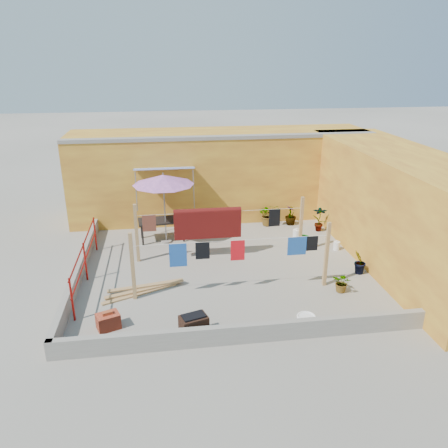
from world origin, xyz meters
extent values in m
plane|color=#9E998E|center=(0.00, 0.00, 0.00)|extent=(80.00, 80.00, 0.00)
cube|color=gold|center=(0.50, 4.70, 1.60)|extent=(11.00, 2.40, 3.20)
cube|color=gray|center=(0.50, 3.65, 3.15)|extent=(11.00, 0.35, 0.12)
cube|color=#2D51B2|center=(-1.60, 3.15, 2.25)|extent=(2.00, 0.79, 0.22)
cylinder|color=gray|center=(-2.55, 2.78, 1.60)|extent=(0.03, 0.30, 1.28)
cylinder|color=gray|center=(-0.65, 2.78, 1.60)|extent=(0.03, 0.30, 1.28)
cube|color=gold|center=(5.20, 0.00, 1.60)|extent=(2.40, 9.00, 3.20)
cube|color=gray|center=(0.00, -3.58, 0.22)|extent=(8.30, 0.16, 0.44)
cube|color=gray|center=(-4.08, 0.00, 0.22)|extent=(0.16, 7.30, 0.44)
cylinder|color=#A71510|center=(-3.85, -2.20, 0.55)|extent=(0.05, 0.05, 1.10)
cylinder|color=#A71510|center=(-3.85, -0.20, 0.55)|extent=(0.05, 0.05, 1.10)
cylinder|color=#A71510|center=(-3.85, 1.80, 0.55)|extent=(0.05, 0.05, 1.10)
cylinder|color=#A71510|center=(-3.85, -0.20, 1.05)|extent=(0.04, 4.20, 0.04)
cylinder|color=#A71510|center=(-3.85, -0.20, 0.60)|extent=(0.04, 4.20, 0.04)
cube|color=tan|center=(-2.50, -1.40, 0.90)|extent=(0.09, 0.09, 1.80)
cube|color=tan|center=(2.50, -1.40, 0.90)|extent=(0.09, 0.09, 1.80)
cube|color=tan|center=(2.50, 0.80, 0.90)|extent=(0.09, 0.09, 1.80)
cube|color=tan|center=(-2.50, 0.80, 0.90)|extent=(0.09, 0.09, 1.80)
cylinder|color=silver|center=(0.00, -1.40, 1.45)|extent=(5.00, 0.01, 0.01)
cylinder|color=silver|center=(0.00, 0.80, 1.45)|extent=(5.00, 0.01, 0.01)
cube|color=#4D0E0C|center=(-0.40, 0.80, 1.07)|extent=(2.01, 0.22, 0.85)
cube|color=black|center=(1.65, 0.80, 1.18)|extent=(0.35, 0.02, 0.55)
cube|color=brown|center=(-2.12, 0.80, 1.20)|extent=(0.39, 0.02, 0.51)
cube|color=#1D4C9F|center=(-1.37, -1.40, 1.14)|extent=(0.44, 0.02, 0.62)
cube|color=black|center=(-0.76, -1.40, 1.22)|extent=(0.36, 0.02, 0.45)
cube|color=red|center=(0.13, -1.40, 1.17)|extent=(0.36, 0.02, 0.55)
cube|color=#1D4C9F|center=(1.68, -1.40, 1.20)|extent=(0.49, 0.02, 0.50)
cube|color=black|center=(2.08, -1.40, 1.25)|extent=(0.30, 0.02, 0.40)
cylinder|color=gray|center=(-1.65, 2.15, 0.03)|extent=(0.35, 0.35, 0.06)
cylinder|color=gray|center=(-1.65, 2.15, 1.13)|extent=(0.04, 0.04, 2.25)
cone|color=#D271C1|center=(-1.65, 2.15, 2.13)|extent=(2.46, 2.46, 0.31)
cylinder|color=gray|center=(-1.65, 2.15, 2.31)|extent=(0.04, 0.04, 0.10)
cube|color=black|center=(-1.76, 2.35, 0.69)|extent=(1.60, 0.90, 0.06)
cube|color=black|center=(-2.40, 1.99, 0.34)|extent=(0.06, 0.06, 0.67)
cube|color=black|center=(-2.46, 2.60, 0.34)|extent=(0.06, 0.06, 0.67)
cube|color=black|center=(-1.06, 2.11, 0.34)|extent=(0.06, 0.06, 0.67)
cube|color=black|center=(-1.12, 2.72, 0.34)|extent=(0.06, 0.06, 0.67)
cube|color=#B33F29|center=(-3.03, -2.64, 0.18)|extent=(0.60, 0.52, 0.36)
cube|color=#9D4B25|center=(-3.03, -2.64, 0.40)|extent=(0.25, 0.18, 0.07)
cube|color=tan|center=(-2.39, -1.21, 0.02)|extent=(1.89, 0.92, 0.04)
cube|color=tan|center=(-2.31, -1.09, 0.06)|extent=(1.94, 0.76, 0.04)
cube|color=tan|center=(-2.23, -0.97, 0.11)|extent=(1.99, 0.50, 0.04)
cube|color=black|center=(-1.14, -3.20, 0.24)|extent=(0.67, 0.55, 0.49)
cube|color=black|center=(-1.14, -3.20, 0.51)|extent=(0.55, 0.42, 0.04)
cylinder|color=white|center=(1.52, -2.90, 0.03)|extent=(0.42, 0.42, 0.06)
torus|color=white|center=(1.52, -2.90, 0.06)|extent=(0.45, 0.45, 0.05)
cylinder|color=white|center=(3.70, 0.75, 0.14)|extent=(0.20, 0.20, 0.28)
cylinder|color=white|center=(3.70, 0.75, 0.29)|extent=(0.06, 0.06, 0.05)
cylinder|color=white|center=(2.70, 1.78, 0.17)|extent=(0.25, 0.25, 0.33)
cylinder|color=white|center=(2.70, 1.78, 0.36)|extent=(0.07, 0.07, 0.06)
torus|color=#19711D|center=(2.96, 1.78, 0.02)|extent=(0.49, 0.49, 0.03)
torus|color=#19711D|center=(2.96, 1.78, 0.06)|extent=(0.42, 0.42, 0.03)
imported|color=#245618|center=(2.07, 3.20, 0.40)|extent=(0.77, 0.68, 0.81)
imported|color=#245618|center=(2.88, 3.15, 0.36)|extent=(0.52, 0.52, 0.72)
imported|color=#245618|center=(3.70, 2.39, 0.46)|extent=(0.58, 0.49, 0.93)
imported|color=#245618|center=(3.70, -0.92, 0.37)|extent=(0.50, 0.52, 0.73)
imported|color=#245618|center=(2.83, -1.82, 0.27)|extent=(0.63, 0.63, 0.53)
camera|label=1|loc=(-1.62, -11.30, 5.74)|focal=35.00mm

